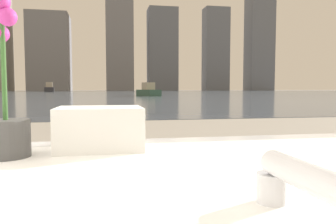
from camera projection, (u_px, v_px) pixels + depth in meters
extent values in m
cube|color=white|center=(256.00, 191.00, 0.62)|extent=(1.53, 0.91, 0.04)
cylinder|color=silver|center=(271.00, 188.00, 0.50)|extent=(0.04, 0.04, 0.04)
cylinder|color=silver|center=(306.00, 177.00, 0.41)|extent=(0.04, 0.17, 0.04)
cylinder|color=#4C4C4C|center=(6.00, 139.00, 0.82)|extent=(0.12, 0.12, 0.09)
cylinder|color=#38662D|center=(3.00, 55.00, 0.81)|extent=(0.01, 0.01, 0.32)
sphere|color=#CC3899|center=(1.00, 2.00, 0.78)|extent=(0.04, 0.04, 0.04)
sphere|color=#CC3899|center=(8.00, 17.00, 0.79)|extent=(0.04, 0.04, 0.04)
sphere|color=#CC3899|center=(0.00, 34.00, 0.82)|extent=(0.04, 0.04, 0.04)
cube|color=white|center=(100.00, 141.00, 0.95)|extent=(0.24, 0.20, 0.04)
cube|color=white|center=(100.00, 128.00, 0.95)|extent=(0.24, 0.20, 0.04)
cube|color=white|center=(100.00, 114.00, 0.94)|extent=(0.24, 0.20, 0.04)
cube|color=slate|center=(108.00, 92.00, 61.03)|extent=(180.00, 110.00, 0.01)
cube|color=#2D2D33|center=(49.00, 90.00, 73.02)|extent=(2.69, 5.90, 1.00)
cube|color=#B2A893|center=(49.00, 85.00, 72.94)|extent=(1.69, 2.30, 1.14)
cube|color=#335647|center=(148.00, 93.00, 30.92)|extent=(2.05, 3.60, 0.60)
cube|color=#B2A893|center=(148.00, 86.00, 30.88)|extent=(1.17, 1.46, 0.68)
cube|color=slate|center=(50.00, 53.00, 111.48)|extent=(13.17, 13.44, 25.78)
cube|color=slate|center=(162.00, 50.00, 118.56)|extent=(10.34, 8.21, 29.42)
cube|color=slate|center=(216.00, 50.00, 122.29)|extent=(9.04, 6.27, 30.50)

